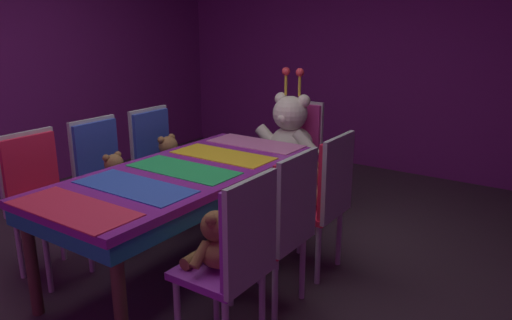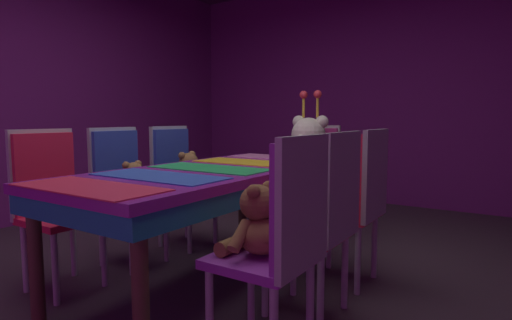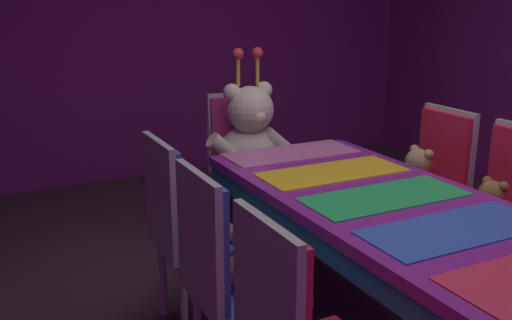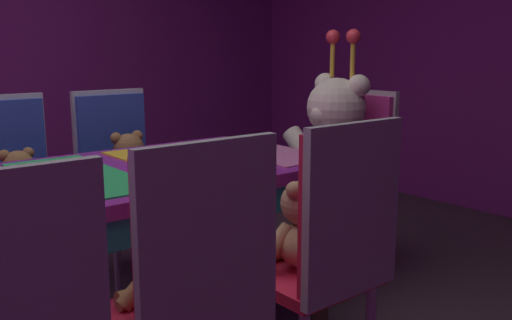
# 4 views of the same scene
# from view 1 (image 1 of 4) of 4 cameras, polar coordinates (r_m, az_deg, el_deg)

# --- Properties ---
(ground_plane) EXTENTS (7.90, 7.90, 0.00)m
(ground_plane) POSITION_cam_1_polar(r_m,az_deg,el_deg) (3.58, -7.97, -12.53)
(ground_plane) COLOR #3F2D38
(wall_back) EXTENTS (5.20, 0.12, 2.80)m
(wall_back) POSITION_cam_1_polar(r_m,az_deg,el_deg) (5.91, 13.30, 12.71)
(wall_back) COLOR #721E72
(wall_back) RESTS_ON ground_plane
(banquet_table) EXTENTS (0.90, 2.02, 0.75)m
(banquet_table) POSITION_cam_1_polar(r_m,az_deg,el_deg) (3.32, -8.40, -2.57)
(banquet_table) COLOR purple
(banquet_table) RESTS_ON ground_plane
(chair_left_0) EXTENTS (0.42, 0.41, 0.98)m
(chair_left_0) POSITION_cam_1_polar(r_m,az_deg,el_deg) (3.62, -24.03, -3.16)
(chair_left_0) COLOR red
(chair_left_0) RESTS_ON ground_plane
(chair_left_1) EXTENTS (0.42, 0.41, 0.98)m
(chair_left_1) POSITION_cam_1_polar(r_m,az_deg,el_deg) (3.91, -17.39, -1.10)
(chair_left_1) COLOR #2D47B2
(chair_left_1) RESTS_ON ground_plane
(teddy_left_1) EXTENTS (0.24, 0.31, 0.29)m
(teddy_left_1) POSITION_cam_1_polar(r_m,az_deg,el_deg) (3.81, -16.02, -1.67)
(teddy_left_1) COLOR olive
(teddy_left_1) RESTS_ON chair_left_1
(chair_left_2) EXTENTS (0.42, 0.41, 0.98)m
(chair_left_2) POSITION_cam_1_polar(r_m,az_deg,el_deg) (4.24, -11.45, 0.64)
(chair_left_2) COLOR #2D47B2
(chair_left_2) RESTS_ON ground_plane
(teddy_left_2) EXTENTS (0.26, 0.34, 0.32)m
(teddy_left_2) POSITION_cam_1_polar(r_m,az_deg,el_deg) (4.14, -10.04, 0.33)
(teddy_left_2) COLOR olive
(teddy_left_2) RESTS_ON chair_left_2
(chair_right_0) EXTENTS (0.42, 0.41, 0.98)m
(chair_right_0) POSITION_cam_1_polar(r_m,az_deg,el_deg) (2.48, -2.05, -10.38)
(chair_right_0) COLOR purple
(chair_right_0) RESTS_ON ground_plane
(teddy_right_0) EXTENTS (0.26, 0.34, 0.32)m
(teddy_right_0) POSITION_cam_1_polar(r_m,az_deg,el_deg) (2.56, -4.72, -9.56)
(teddy_right_0) COLOR brown
(teddy_right_0) RESTS_ON chair_right_0
(chair_right_1) EXTENTS (0.42, 0.41, 0.98)m
(chair_right_1) POSITION_cam_1_polar(r_m,az_deg,el_deg) (2.87, 3.39, -6.64)
(chair_right_1) COLOR red
(chair_right_1) RESTS_ON ground_plane
(teddy_right_1) EXTENTS (0.22, 0.29, 0.27)m
(teddy_right_1) POSITION_cam_1_polar(r_m,az_deg,el_deg) (2.94, 0.99, -6.41)
(teddy_right_1) COLOR olive
(teddy_right_1) RESTS_ON chair_right_1
(chair_right_2) EXTENTS (0.42, 0.41, 0.98)m
(chair_right_2) POSITION_cam_1_polar(r_m,az_deg,el_deg) (3.31, 8.16, -3.62)
(chair_right_2) COLOR red
(chair_right_2) RESTS_ON ground_plane
(teddy_right_2) EXTENTS (0.26, 0.33, 0.32)m
(teddy_right_2) POSITION_cam_1_polar(r_m,az_deg,el_deg) (3.37, 5.94, -3.21)
(teddy_right_2) COLOR tan
(teddy_right_2) RESTS_ON chair_right_2
(throne_chair) EXTENTS (0.41, 0.42, 0.98)m
(throne_chair) POSITION_cam_1_polar(r_m,az_deg,el_deg) (4.53, 4.92, 1.89)
(throne_chair) COLOR #CC338C
(throne_chair) RESTS_ON ground_plane
(king_teddy_bear) EXTENTS (0.65, 0.51, 0.84)m
(king_teddy_bear) POSITION_cam_1_polar(r_m,az_deg,el_deg) (4.36, 3.88, 3.11)
(king_teddy_bear) COLOR silver
(king_teddy_bear) RESTS_ON throne_chair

